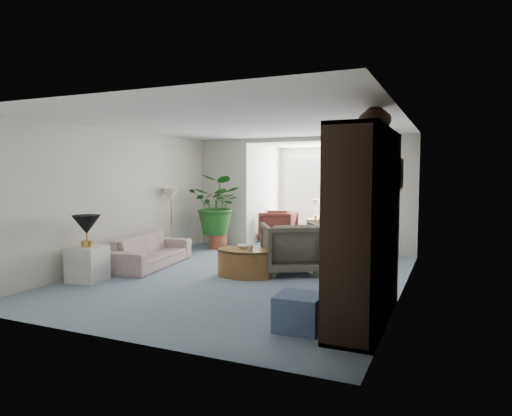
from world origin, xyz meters
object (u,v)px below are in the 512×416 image
at_px(sunroom_table, 316,229).
at_px(ottoman, 299,312).
at_px(side_table_dark, 335,257).
at_px(coffee_table, 245,263).
at_px(floor_lamp, 171,195).
at_px(entertainment_cabinet, 366,226).
at_px(framed_picture, 400,173).
at_px(table_lamp, 86,225).
at_px(wingback_chair, 291,248).
at_px(coffee_cup, 250,248).
at_px(sunroom_chair_maroon, 278,226).
at_px(plant_pot, 218,241).
at_px(sunroom_chair_blue, 337,230).
at_px(coffee_bowl, 244,247).
at_px(cabinet_urn, 375,116).
at_px(end_table, 88,264).
at_px(sofa, 151,251).

bearing_deg(sunroom_table, ottoman, -75.27).
bearing_deg(side_table_dark, coffee_table, -147.41).
bearing_deg(floor_lamp, entertainment_cabinet, -31.40).
distance_m(framed_picture, floor_lamp, 5.03).
distance_m(table_lamp, coffee_table, 2.58).
bearing_deg(table_lamp, wingback_chair, 33.93).
xyz_separation_m(coffee_cup, entertainment_cabinet, (2.07, -1.38, 0.60)).
bearing_deg(coffee_cup, ottoman, -53.09).
bearing_deg(sunroom_chair_maroon, floor_lamp, -35.49).
distance_m(coffee_table, sunroom_chair_maroon, 3.93).
bearing_deg(plant_pot, coffee_table, -52.63).
xyz_separation_m(table_lamp, sunroom_chair_blue, (2.76, 5.14, -0.55)).
xyz_separation_m(coffee_table, ottoman, (1.63, -2.07, -0.03)).
bearing_deg(ottoman, coffee_table, 128.21).
xyz_separation_m(coffee_table, coffee_bowl, (-0.05, 0.10, 0.25)).
height_order(coffee_bowl, sunroom_table, sunroom_table).
bearing_deg(cabinet_urn, sunroom_table, 112.84).
relative_size(table_lamp, sunroom_table, 0.84).
bearing_deg(ottoman, sunroom_chair_maroon, 112.95).
height_order(framed_picture, plant_pot, framed_picture).
xyz_separation_m(end_table, coffee_bowl, (2.08, 1.40, 0.20)).
distance_m(sofa, sunroom_chair_maroon, 3.93).
bearing_deg(sunroom_table, sofa, -111.74).
bearing_deg(cabinet_urn, end_table, -175.73).
relative_size(wingback_chair, ottoman, 1.97).
bearing_deg(wingback_chair, framed_picture, 126.91).
bearing_deg(sofa, plant_pot, -12.22).
xyz_separation_m(coffee_bowl, ottoman, (1.68, -2.17, -0.29)).
distance_m(coffee_table, side_table_dark, 1.56).
xyz_separation_m(side_table_dark, sunroom_table, (-1.43, 3.74, -0.02)).
relative_size(floor_lamp, side_table_dark, 0.64).
height_order(framed_picture, sunroom_table, framed_picture).
height_order(cabinet_urn, sunroom_chair_maroon, cabinet_urn).
height_order(table_lamp, coffee_bowl, table_lamp).
height_order(table_lamp, wingback_chair, table_lamp).
xyz_separation_m(coffee_cup, side_table_dark, (1.16, 0.94, -0.22)).
bearing_deg(cabinet_urn, side_table_dark, 116.63).
bearing_deg(plant_pot, coffee_bowl, -52.19).
xyz_separation_m(side_table_dark, ottoman, (0.32, -2.91, -0.09)).
bearing_deg(end_table, table_lamp, 0.00).
xyz_separation_m(sofa, cabinet_urn, (4.15, -1.03, 2.12)).
bearing_deg(side_table_dark, sofa, -166.24).
relative_size(framed_picture, table_lamp, 1.14).
relative_size(coffee_cup, side_table_dark, 0.19).
bearing_deg(framed_picture, wingback_chair, 157.65).
relative_size(table_lamp, entertainment_cabinet, 0.20).
bearing_deg(side_table_dark, sunroom_table, 110.92).
bearing_deg(wingback_chair, ottoman, 80.58).
relative_size(wingback_chair, entertainment_cabinet, 0.43).
distance_m(coffee_bowl, coffee_cup, 0.28).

